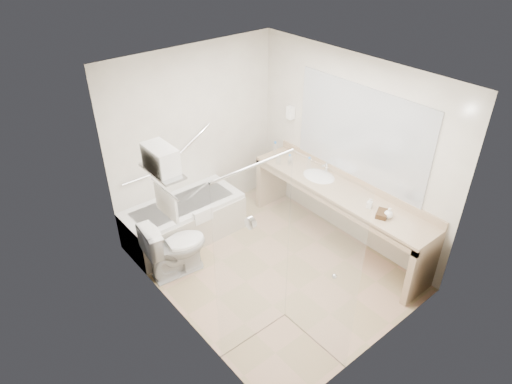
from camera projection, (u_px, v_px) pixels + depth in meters
floor at (271, 267)px, 5.85m from camera, size 3.20×3.20×0.00m
ceiling at (275, 77)px, 4.50m from camera, size 2.60×3.20×0.10m
wall_back at (195, 137)px, 6.21m from camera, size 2.60×0.10×2.50m
wall_front at (389, 256)px, 4.14m from camera, size 2.60×0.10×2.50m
wall_left at (174, 229)px, 4.48m from camera, size 0.10×3.20×2.50m
wall_right at (348, 151)px, 5.87m from camera, size 0.10×3.20×2.50m
bathtub at (184, 221)px, 6.24m from camera, size 1.60×0.73×0.59m
grab_bar_short at (136, 180)px, 5.84m from camera, size 0.40×0.03×0.03m
grab_bar_long at (194, 139)px, 6.16m from camera, size 0.53×0.03×0.33m
shower_enclosure at (287, 262)px, 4.33m from camera, size 0.96×0.91×2.11m
towel_shelf at (162, 166)px, 4.50m from camera, size 0.24×0.55×0.81m
vanity_counter at (338, 203)px, 5.96m from camera, size 0.55×2.70×0.95m
sink at (319, 178)px, 6.14m from camera, size 0.40×0.52×0.14m
faucet at (327, 167)px, 6.15m from camera, size 0.03×0.03×0.14m
mirror at (360, 134)px, 5.61m from camera, size 0.02×2.00×1.20m
hairdryer_unit at (290, 113)px, 6.42m from camera, size 0.08×0.10×0.18m
toilet at (176, 247)px, 5.59m from camera, size 0.83×0.52×0.77m
amenity_basket at (382, 214)px, 5.33m from camera, size 0.22×0.19×0.06m
soap_bottle_a at (369, 206)px, 5.47m from camera, size 0.10×0.14×0.06m
soap_bottle_b at (389, 214)px, 5.29m from camera, size 0.14×0.16×0.10m
water_bottle_left at (309, 164)px, 6.23m from camera, size 0.06×0.06×0.19m
water_bottle_mid at (290, 161)px, 6.32m from camera, size 0.05×0.05×0.17m
water_bottle_right at (275, 148)px, 6.60m from camera, size 0.06×0.06×0.20m
drinking_glass_near at (279, 160)px, 6.39m from camera, size 0.09×0.09×0.09m
drinking_glass_far at (290, 160)px, 6.41m from camera, size 0.08×0.08×0.08m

